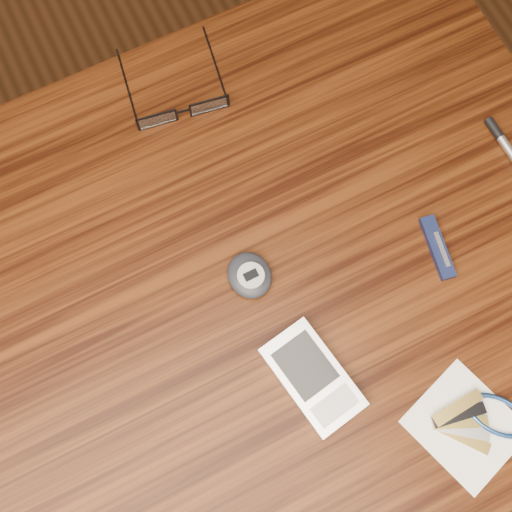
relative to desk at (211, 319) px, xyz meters
The scene contains 7 objects.
ground 0.65m from the desk, ahead, with size 3.80×3.80×0.00m, color #472814.
desk is the anchor object (origin of this frame).
eyeglasses 0.27m from the desk, 71.53° to the left, with size 0.14×0.14×0.03m.
pda_phone 0.19m from the desk, 61.85° to the right, with size 0.08×0.13×0.02m.
pedometer 0.13m from the desk, ahead, with size 0.05×0.06×0.02m.
notepad_keys 0.35m from the desk, 49.86° to the right, with size 0.14×0.14×0.01m.
pocket_knife 0.30m from the desk, 12.98° to the right, with size 0.03×0.08×0.01m.
Camera 1 is at (-0.02, -0.17, 1.48)m, focal length 45.00 mm.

